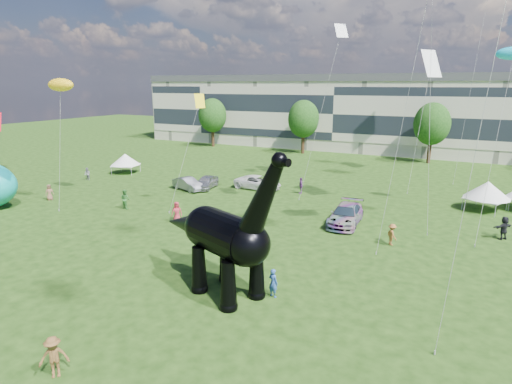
% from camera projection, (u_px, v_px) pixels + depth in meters
% --- Properties ---
extents(ground, '(220.00, 220.00, 0.00)m').
position_uv_depth(ground, '(146.00, 317.00, 21.64)').
color(ground, '#16330C').
rests_on(ground, ground).
extents(terrace_row, '(78.00, 11.00, 12.00)m').
position_uv_depth(terrace_row, '(342.00, 115.00, 77.18)').
color(terrace_row, beige).
rests_on(terrace_row, ground).
extents(tree_far_left, '(5.20, 5.20, 9.44)m').
position_uv_depth(tree_far_left, '(212.00, 113.00, 79.07)').
color(tree_far_left, '#382314').
rests_on(tree_far_left, ground).
extents(tree_mid_left, '(5.20, 5.20, 9.44)m').
position_uv_depth(tree_mid_left, '(304.00, 116.00, 71.12)').
color(tree_mid_left, '#382314').
rests_on(tree_mid_left, ground).
extents(tree_mid_right, '(5.20, 5.20, 9.44)m').
position_uv_depth(tree_mid_right, '(432.00, 120.00, 62.28)').
color(tree_mid_right, '#382314').
rests_on(tree_mid_right, ground).
extents(dinosaur_sculpture, '(10.62, 5.42, 8.86)m').
position_uv_depth(dinosaur_sculpture, '(221.00, 236.00, 23.57)').
color(dinosaur_sculpture, black).
rests_on(dinosaur_sculpture, ground).
extents(car_silver, '(2.54, 4.57, 1.47)m').
position_uv_depth(car_silver, '(206.00, 182.00, 48.08)').
color(car_silver, '#B2B1B6').
rests_on(car_silver, ground).
extents(car_grey, '(4.48, 2.73, 1.39)m').
position_uv_depth(car_grey, '(188.00, 184.00, 47.40)').
color(car_grey, gray).
rests_on(car_grey, ground).
extents(car_white, '(5.57, 2.91, 1.50)m').
position_uv_depth(car_white, '(258.00, 183.00, 47.84)').
color(car_white, white).
rests_on(car_white, ground).
extents(car_dark, '(2.73, 5.86, 1.66)m').
position_uv_depth(car_dark, '(346.00, 215.00, 35.79)').
color(car_dark, '#595960').
rests_on(car_dark, ground).
extents(gazebo_near, '(5.26, 5.26, 2.78)m').
position_uv_depth(gazebo_near, '(487.00, 190.00, 39.45)').
color(gazebo_near, white).
rests_on(gazebo_near, ground).
extents(gazebo_left, '(4.69, 4.69, 2.59)m').
position_uv_depth(gazebo_left, '(125.00, 160.00, 56.14)').
color(gazebo_left, white).
rests_on(gazebo_left, ground).
extents(visitors, '(54.46, 40.56, 1.86)m').
position_uv_depth(visitors, '(256.00, 218.00, 34.87)').
color(visitors, brown).
rests_on(visitors, ground).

